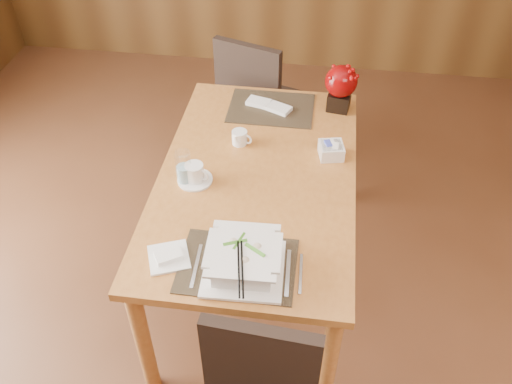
# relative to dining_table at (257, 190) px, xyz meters

# --- Properties ---
(ground) EXTENTS (6.00, 6.00, 0.00)m
(ground) POSITION_rel_dining_table_xyz_m (0.00, -0.60, -0.65)
(ground) COLOR brown
(ground) RESTS_ON ground
(dining_table) EXTENTS (0.90, 1.50, 0.75)m
(dining_table) POSITION_rel_dining_table_xyz_m (0.00, 0.00, 0.00)
(dining_table) COLOR #B87233
(dining_table) RESTS_ON ground
(placemat_near) EXTENTS (0.45, 0.33, 0.01)m
(placemat_near) POSITION_rel_dining_table_xyz_m (0.00, -0.55, 0.10)
(placemat_near) COLOR black
(placemat_near) RESTS_ON dining_table
(placemat_far) EXTENTS (0.45, 0.33, 0.01)m
(placemat_far) POSITION_rel_dining_table_xyz_m (0.00, 0.55, 0.10)
(placemat_far) COLOR black
(placemat_far) RESTS_ON dining_table
(soup_setting) EXTENTS (0.32, 0.32, 0.12)m
(soup_setting) POSITION_rel_dining_table_xyz_m (0.03, -0.57, 0.16)
(soup_setting) COLOR white
(soup_setting) RESTS_ON dining_table
(coffee_cup) EXTENTS (0.16, 0.16, 0.09)m
(coffee_cup) POSITION_rel_dining_table_xyz_m (-0.27, -0.08, 0.14)
(coffee_cup) COLOR white
(coffee_cup) RESTS_ON dining_table
(water_glass) EXTENTS (0.09, 0.09, 0.17)m
(water_glass) POSITION_rel_dining_table_xyz_m (-0.32, -0.09, 0.18)
(water_glass) COLOR white
(water_glass) RESTS_ON dining_table
(creamer_jug) EXTENTS (0.12, 0.12, 0.07)m
(creamer_jug) POSITION_rel_dining_table_xyz_m (-0.12, 0.22, 0.13)
(creamer_jug) COLOR white
(creamer_jug) RESTS_ON dining_table
(sugar_caddy) EXTENTS (0.13, 0.13, 0.07)m
(sugar_caddy) POSITION_rel_dining_table_xyz_m (0.33, 0.19, 0.13)
(sugar_caddy) COLOR white
(sugar_caddy) RESTS_ON dining_table
(berry_decor) EXTENTS (0.17, 0.17, 0.25)m
(berry_decor) POSITION_rel_dining_table_xyz_m (0.35, 0.60, 0.24)
(berry_decor) COLOR black
(berry_decor) RESTS_ON dining_table
(napkins_far) EXTENTS (0.26, 0.17, 0.02)m
(napkins_far) POSITION_rel_dining_table_xyz_m (-0.01, 0.55, 0.11)
(napkins_far) COLOR white
(napkins_far) RESTS_ON dining_table
(bread_plate) EXTENTS (0.20, 0.20, 0.01)m
(bread_plate) POSITION_rel_dining_table_xyz_m (-0.27, -0.55, 0.10)
(bread_plate) COLOR white
(bread_plate) RESTS_ON dining_table
(far_chair) EXTENTS (0.56, 0.56, 0.94)m
(far_chair) POSITION_rel_dining_table_xyz_m (-0.14, 0.99, -0.12)
(far_chair) COLOR black
(far_chair) RESTS_ON ground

